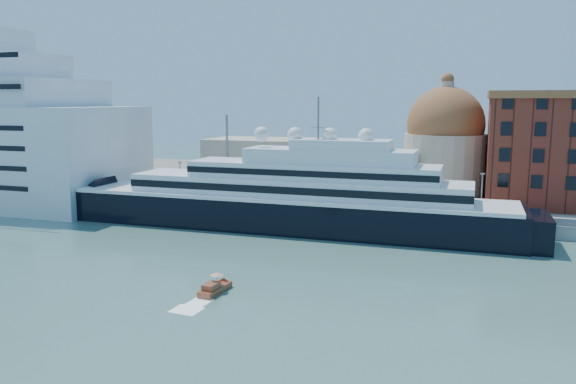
% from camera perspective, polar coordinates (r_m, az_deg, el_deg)
% --- Properties ---
extents(ground, '(400.00, 400.00, 0.00)m').
position_cam_1_polar(ground, '(81.33, -2.84, -7.37)').
color(ground, '#386058').
rests_on(ground, ground).
extents(quay, '(180.00, 10.00, 2.50)m').
position_cam_1_polar(quay, '(112.49, 3.44, -2.07)').
color(quay, gray).
rests_on(quay, ground).
extents(land, '(260.00, 72.00, 2.00)m').
position_cam_1_polar(land, '(151.95, 7.45, 0.72)').
color(land, slate).
rests_on(land, ground).
extents(quay_fence, '(180.00, 0.10, 1.20)m').
position_cam_1_polar(quay_fence, '(107.87, 2.83, -1.55)').
color(quay_fence, slate).
rests_on(quay_fence, quay).
extents(superyacht, '(93.79, 13.00, 28.03)m').
position_cam_1_polar(superyacht, '(103.52, -1.77, -1.02)').
color(superyacht, black).
rests_on(superyacht, ground).
extents(service_barge, '(11.67, 6.81, 2.49)m').
position_cam_1_polar(service_barge, '(116.68, -15.12, -2.23)').
color(service_barge, white).
rests_on(service_barge, ground).
extents(water_taxi, '(2.25, 5.59, 2.59)m').
position_cam_1_polar(water_taxi, '(70.09, -7.48, -9.65)').
color(water_taxi, maroon).
rests_on(water_taxi, ground).
extents(church, '(66.00, 18.00, 25.50)m').
position_cam_1_polar(church, '(132.74, 8.82, 3.78)').
color(church, beige).
rests_on(church, land).
extents(lamp_posts, '(120.80, 2.40, 18.00)m').
position_cam_1_polar(lamp_posts, '(113.42, -2.94, 2.43)').
color(lamp_posts, slate).
rests_on(lamp_posts, quay).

